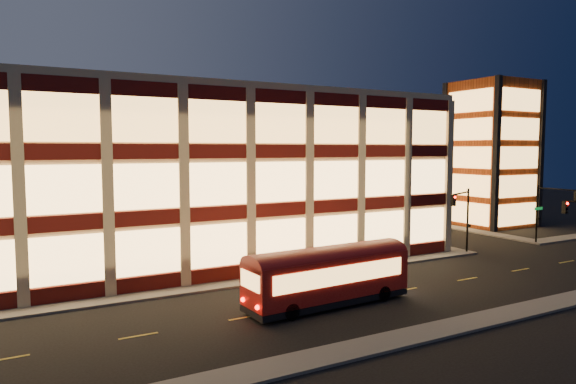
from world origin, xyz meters
TOP-DOWN VIEW (x-y plane):
  - ground at (0.00, 0.00)m, footprint 200.00×200.00m
  - sidewalk_office_south at (-3.00, 1.00)m, footprint 54.00×2.00m
  - sidewalk_office_east at (23.00, 17.00)m, footprint 2.00×30.00m
  - sidewalk_tower_south at (40.00, 1.00)m, footprint 14.00×2.00m
  - sidewalk_tower_west at (34.00, 17.00)m, footprint 2.00×30.00m
  - sidewalk_near at (0.00, -13.00)m, footprint 100.00×2.00m
  - office_building at (-2.91, 16.91)m, footprint 50.45×30.45m
  - stair_tower at (39.95, 11.95)m, footprint 8.60×8.60m
  - traffic_signal_far at (22.21, 0.24)m, footprint 3.79×1.87m
  - traffic_signal_right at (33.50, -0.62)m, footprint 1.20×4.37m
  - trolley_bus at (3.48, -6.27)m, footprint 10.93×3.34m

SIDE VIEW (x-z plane):
  - ground at x=0.00m, z-range 0.00..0.00m
  - sidewalk_office_south at x=-3.00m, z-range 0.00..0.15m
  - sidewalk_office_east at x=23.00m, z-range 0.00..0.15m
  - sidewalk_tower_south at x=40.00m, z-range 0.00..0.15m
  - sidewalk_tower_west at x=34.00m, z-range 0.00..0.15m
  - sidewalk_near at x=0.00m, z-range 0.00..0.15m
  - trolley_bus at x=3.48m, z-range 0.20..3.86m
  - traffic_signal_right at x=33.50m, z-range 1.10..7.10m
  - traffic_signal_far at x=22.21m, z-range 1.11..7.11m
  - office_building at x=-2.91m, z-range 0.00..14.50m
  - stair_tower at x=39.95m, z-range -0.01..17.99m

